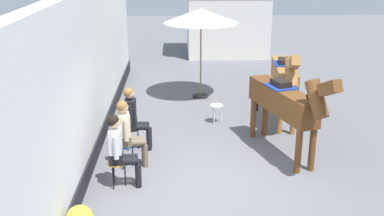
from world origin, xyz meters
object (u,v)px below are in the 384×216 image
at_px(seated_visitor_middle, 128,130).
at_px(spare_stool_white, 217,107).
at_px(seated_visitor_near, 119,147).
at_px(cafe_parasol, 201,16).
at_px(saddled_horse_near, 285,102).
at_px(seated_visitor_far, 134,115).
at_px(saddled_horse_far, 285,77).
at_px(satchel_bag, 120,130).

relative_size(seated_visitor_middle, spare_stool_white, 3.02).
height_order(seated_visitor_near, cafe_parasol, cafe_parasol).
relative_size(seated_visitor_middle, saddled_horse_near, 0.48).
height_order(seated_visitor_far, cafe_parasol, cafe_parasol).
bearing_deg(seated_visitor_far, saddled_horse_far, 23.61).
distance_m(seated_visitor_middle, satchel_bag, 1.87).
distance_m(seated_visitor_middle, cafe_parasol, 5.08).
bearing_deg(seated_visitor_middle, cafe_parasol, 69.69).
bearing_deg(saddled_horse_far, seated_visitor_middle, -146.11).
relative_size(saddled_horse_near, saddled_horse_far, 0.97).
relative_size(seated_visitor_near, seated_visitor_far, 1.00).
height_order(seated_visitor_far, spare_stool_white, seated_visitor_far).
distance_m(seated_visitor_far, saddled_horse_near, 3.19).
bearing_deg(seated_visitor_middle, seated_visitor_near, -95.17).
bearing_deg(seated_visitor_near, spare_stool_white, 57.69).
bearing_deg(spare_stool_white, seated_visitor_near, -122.31).
bearing_deg(saddled_horse_far, satchel_bag, -169.68).
height_order(spare_stool_white, satchel_bag, spare_stool_white).
relative_size(seated_visitor_middle, cafe_parasol, 0.54).
bearing_deg(seated_visitor_middle, spare_stool_white, 50.91).
distance_m(seated_visitor_far, cafe_parasol, 4.30).
bearing_deg(seated_visitor_far, seated_visitor_near, -93.93).
height_order(seated_visitor_far, saddled_horse_near, saddled_horse_near).
bearing_deg(seated_visitor_near, satchel_bag, 96.79).
bearing_deg(satchel_bag, saddled_horse_far, 178.14).
bearing_deg(seated_visitor_near, saddled_horse_far, 41.18).
distance_m(seated_visitor_near, saddled_horse_near, 3.52).
distance_m(seated_visitor_far, saddled_horse_far, 3.93).
relative_size(saddled_horse_far, satchel_bag, 10.69).
bearing_deg(seated_visitor_middle, saddled_horse_near, 8.36).
bearing_deg(saddled_horse_far, saddled_horse_near, -102.56).
xyz_separation_m(seated_visitor_near, seated_visitor_middle, (0.07, 0.80, 0.00)).
distance_m(saddled_horse_far, spare_stool_white, 1.83).
bearing_deg(saddled_horse_far, cafe_parasol, 133.06).
xyz_separation_m(seated_visitor_near, saddled_horse_far, (3.70, 3.23, 0.38)).
bearing_deg(saddled_horse_near, satchel_bag, 160.80).
relative_size(seated_visitor_near, satchel_bag, 4.96).
xyz_separation_m(seated_visitor_near, cafe_parasol, (1.75, 5.32, 1.59)).
height_order(saddled_horse_far, cafe_parasol, cafe_parasol).
distance_m(saddled_horse_far, satchel_bag, 4.20).
height_order(saddled_horse_near, saddled_horse_far, same).
bearing_deg(seated_visitor_near, seated_visitor_far, 86.07).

